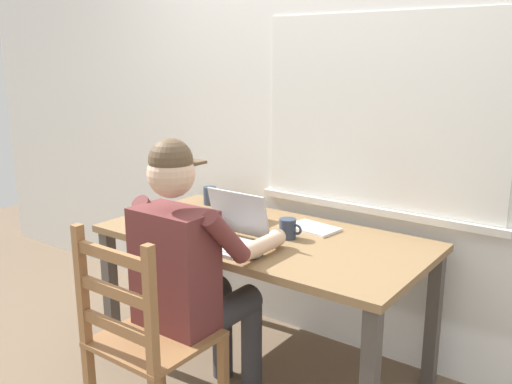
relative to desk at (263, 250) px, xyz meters
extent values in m
plane|color=brown|center=(0.00, 0.00, -0.64)|extent=(8.00, 8.00, 0.00)
cube|color=silver|center=(0.00, 0.48, 0.66)|extent=(6.00, 0.04, 2.60)
cube|color=silver|center=(0.36, 0.46, 0.66)|extent=(1.27, 0.01, 0.95)
cube|color=beige|center=(0.36, 0.45, 0.16)|extent=(1.33, 0.06, 0.04)
cube|color=olive|center=(0.00, 0.00, 0.06)|extent=(1.58, 0.81, 0.03)
cube|color=#4C4742|center=(-0.74, -0.35, -0.29)|extent=(0.06, 0.06, 0.68)
cube|color=#4C4742|center=(-0.74, 0.35, -0.29)|extent=(0.06, 0.06, 0.68)
cube|color=#4C4742|center=(0.74, 0.35, -0.29)|extent=(0.06, 0.06, 0.68)
cube|color=brown|center=(-0.03, -0.58, 0.08)|extent=(0.34, 0.20, 0.50)
sphere|color=#DBB293|center=(-0.03, -0.58, 0.48)|extent=(0.19, 0.19, 0.19)
sphere|color=brown|center=(-0.03, -0.58, 0.53)|extent=(0.17, 0.17, 0.17)
cube|color=brown|center=(-0.03, -0.50, 0.51)|extent=(0.13, 0.10, 0.01)
cylinder|color=#38383D|center=(-0.12, -0.38, -0.17)|extent=(0.13, 0.40, 0.13)
cylinder|color=#38383D|center=(0.06, -0.38, -0.17)|extent=(0.13, 0.40, 0.13)
cylinder|color=#38383D|center=(-0.12, -0.18, -0.40)|extent=(0.10, 0.10, 0.47)
cylinder|color=#38383D|center=(0.06, -0.18, -0.40)|extent=(0.10, 0.10, 0.47)
cylinder|color=brown|center=(-0.23, -0.49, 0.23)|extent=(0.10, 0.24, 0.25)
cylinder|color=#DBB293|center=(-0.23, -0.26, 0.13)|extent=(0.07, 0.28, 0.07)
sphere|color=#DBB293|center=(-0.22, -0.12, 0.13)|extent=(0.08, 0.08, 0.08)
cylinder|color=brown|center=(0.17, -0.49, 0.23)|extent=(0.10, 0.24, 0.25)
cylinder|color=#DBB293|center=(0.17, -0.26, 0.13)|extent=(0.07, 0.28, 0.07)
sphere|color=#DBB293|center=(0.16, -0.12, 0.13)|extent=(0.08, 0.08, 0.08)
cube|color=olive|center=(-0.03, -0.70, -0.18)|extent=(0.42, 0.42, 0.02)
cube|color=olive|center=(-0.22, -0.51, -0.41)|extent=(0.04, 0.04, 0.45)
cube|color=olive|center=(0.16, -0.89, 0.07)|extent=(0.04, 0.04, 0.48)
cube|color=olive|center=(-0.22, -0.89, 0.07)|extent=(0.04, 0.04, 0.48)
cube|color=olive|center=(-0.03, -0.89, -0.05)|extent=(0.36, 0.02, 0.04)
cube|color=olive|center=(-0.03, -0.89, 0.09)|extent=(0.36, 0.02, 0.04)
cube|color=olive|center=(-0.03, -0.89, 0.23)|extent=(0.36, 0.02, 0.04)
cube|color=#ADAFB2|center=(-0.06, -0.26, 0.09)|extent=(0.33, 0.23, 0.02)
cube|color=silver|center=(-0.06, -0.26, 0.10)|extent=(0.29, 0.17, 0.00)
cube|color=#ADAFB2|center=(-0.06, -0.11, 0.21)|extent=(0.33, 0.06, 0.22)
cube|color=#99A8B2|center=(-0.06, -0.11, 0.21)|extent=(0.29, 0.05, 0.18)
ellipsoid|color=#ADAFB2|center=(0.16, -0.28, 0.10)|extent=(0.06, 0.10, 0.03)
cylinder|color=silver|center=(-0.65, -0.17, 0.13)|extent=(0.08, 0.08, 0.10)
torus|color=silver|center=(-0.59, -0.17, 0.14)|extent=(0.05, 0.01, 0.05)
cylinder|color=#2D384C|center=(0.13, 0.02, 0.13)|extent=(0.08, 0.08, 0.10)
torus|color=#2D384C|center=(0.18, 0.02, 0.13)|extent=(0.05, 0.01, 0.05)
cylinder|color=#2D384C|center=(-0.58, 0.27, 0.13)|extent=(0.07, 0.07, 0.10)
torus|color=#2D384C|center=(-0.53, 0.27, 0.14)|extent=(0.05, 0.01, 0.05)
cube|color=gold|center=(-0.24, 0.13, 0.10)|extent=(0.20, 0.14, 0.03)
cube|color=#BC332D|center=(-0.25, 0.13, 0.12)|extent=(0.19, 0.15, 0.02)
cube|color=white|center=(-0.26, 0.13, 0.15)|extent=(0.18, 0.12, 0.02)
cube|color=gray|center=(-0.24, 0.15, 0.17)|extent=(0.18, 0.14, 0.03)
cube|color=white|center=(0.16, 0.21, 0.09)|extent=(0.26, 0.19, 0.01)
cube|color=silver|center=(-0.35, -0.20, 0.09)|extent=(0.26, 0.19, 0.01)
cube|color=teal|center=(0.09, 0.24, 0.08)|extent=(0.15, 0.12, 0.00)
camera|label=1|loc=(1.48, -2.08, 0.92)|focal=38.66mm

